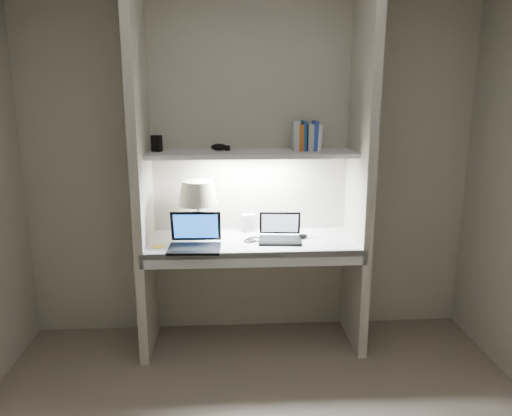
{
  "coord_description": "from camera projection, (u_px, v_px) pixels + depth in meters",
  "views": [
    {
      "loc": [
        -0.17,
        -2.05,
        1.78
      ],
      "look_at": [
        0.01,
        1.05,
        1.04
      ],
      "focal_mm": 35.0,
      "sensor_mm": 36.0,
      "label": 1
    }
  ],
  "objects": [
    {
      "name": "desk_apron",
      "position": [
        255.0,
        259.0,
        3.18
      ],
      "size": [
        1.46,
        0.03,
        0.1
      ],
      "primitive_type": "cube",
      "color": "silver",
      "rests_on": "desk"
    },
    {
      "name": "alcove_panel_right",
      "position": [
        361.0,
        170.0,
        3.35
      ],
      "size": [
        0.06,
        0.55,
        2.5
      ],
      "primitive_type": "cube",
      "color": "#BEB7A3",
      "rests_on": "floor"
    },
    {
      "name": "cable_coil",
      "position": [
        254.0,
        239.0,
        3.41
      ],
      "size": [
        0.11,
        0.11,
        0.01
      ],
      "primitive_type": "torus",
      "rotation": [
        0.0,
        0.0,
        -0.09
      ],
      "color": "black",
      "rests_on": "desk"
    },
    {
      "name": "laptop_main",
      "position": [
        195.0,
        240.0,
        3.24
      ],
      "size": [
        0.34,
        0.3,
        0.23
      ],
      "rotation": [
        0.0,
        0.0,
        -0.04
      ],
      "color": "black",
      "rests_on": "desk"
    },
    {
      "name": "alcove_panel_left",
      "position": [
        141.0,
        172.0,
        3.27
      ],
      "size": [
        0.06,
        0.55,
        2.5
      ],
      "primitive_type": "cube",
      "color": "#BEB7A3",
      "rests_on": "floor"
    },
    {
      "name": "back_wall",
      "position": [
        250.0,
        164.0,
        3.58
      ],
      "size": [
        3.2,
        0.01,
        2.5
      ],
      "primitive_type": "cube",
      "color": "#BEB7A3",
      "rests_on": "floor"
    },
    {
      "name": "shelf_gadget",
      "position": [
        219.0,
        147.0,
        3.42
      ],
      "size": [
        0.12,
        0.09,
        0.05
      ],
      "primitive_type": "ellipsoid",
      "rotation": [
        0.0,
        0.0,
        -0.13
      ],
      "color": "black",
      "rests_on": "shelf"
    },
    {
      "name": "shelf_box",
      "position": [
        157.0,
        143.0,
        3.36
      ],
      "size": [
        0.08,
        0.07,
        0.11
      ],
      "primitive_type": "cube",
      "rotation": [
        0.0,
        0.0,
        -0.43
      ],
      "color": "black",
      "rests_on": "shelf"
    },
    {
      "name": "table_lamp",
      "position": [
        198.0,
        200.0,
        3.41
      ],
      "size": [
        0.27,
        0.27,
        0.4
      ],
      "color": "white",
      "rests_on": "desk"
    },
    {
      "name": "laptop_netbook",
      "position": [
        280.0,
        234.0,
        3.41
      ],
      "size": [
        0.31,
        0.27,
        0.18
      ],
      "rotation": [
        0.0,
        0.0,
        -0.09
      ],
      "color": "black",
      "rests_on": "desk"
    },
    {
      "name": "speaker",
      "position": [
        248.0,
        223.0,
        3.61
      ],
      "size": [
        0.11,
        0.09,
        0.13
      ],
      "primitive_type": "cube",
      "rotation": [
        0.0,
        0.0,
        0.39
      ],
      "color": "silver",
      "rests_on": "desk"
    },
    {
      "name": "desk",
      "position": [
        252.0,
        242.0,
        3.43
      ],
      "size": [
        1.4,
        0.55,
        0.04
      ],
      "primitive_type": "cube",
      "color": "white",
      "rests_on": "alcove_panel_left"
    },
    {
      "name": "mouse",
      "position": [
        302.0,
        236.0,
        3.45
      ],
      "size": [
        0.1,
        0.08,
        0.03
      ],
      "primitive_type": "ellipsoid",
      "rotation": [
        0.0,
        0.0,
        0.43
      ],
      "color": "black",
      "rests_on": "desk"
    },
    {
      "name": "strip_light",
      "position": [
        252.0,
        157.0,
        3.38
      ],
      "size": [
        0.6,
        0.04,
        0.02
      ],
      "primitive_type": "cube",
      "color": "white",
      "rests_on": "shelf"
    },
    {
      "name": "shelf",
      "position": [
        252.0,
        154.0,
        3.38
      ],
      "size": [
        1.4,
        0.36,
        0.03
      ],
      "primitive_type": "cube",
      "color": "silver",
      "rests_on": "back_wall"
    },
    {
      "name": "book_row",
      "position": [
        306.0,
        137.0,
        3.41
      ],
      "size": [
        0.19,
        0.13,
        0.2
      ],
      "color": "white",
      "rests_on": "shelf"
    },
    {
      "name": "sticky_note",
      "position": [
        158.0,
        246.0,
        3.28
      ],
      "size": [
        0.11,
        0.11,
        0.0
      ],
      "primitive_type": "cube",
      "rotation": [
        0.0,
        0.0,
        0.5
      ],
      "color": "yellow",
      "rests_on": "desk"
    }
  ]
}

